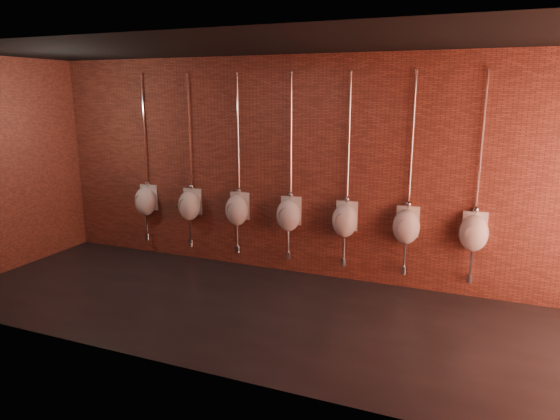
{
  "coord_description": "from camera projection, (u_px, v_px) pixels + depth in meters",
  "views": [
    {
      "loc": [
        2.38,
        -5.29,
        2.68
      ],
      "look_at": [
        -0.15,
        0.9,
        1.1
      ],
      "focal_mm": 32.0,
      "sensor_mm": 36.0,
      "label": 1
    }
  ],
  "objects": [
    {
      "name": "ground",
      "position": [
        264.0,
        311.0,
        6.25
      ],
      "size": [
        8.5,
        8.5,
        0.0
      ],
      "primitive_type": "plane",
      "color": "black",
      "rests_on": "ground"
    },
    {
      "name": "urinal_0",
      "position": [
        146.0,
        200.0,
        8.29
      ],
      "size": [
        0.39,
        0.35,
        2.71
      ],
      "color": "white",
      "rests_on": "ground"
    },
    {
      "name": "urinal_2",
      "position": [
        237.0,
        209.0,
        7.67
      ],
      "size": [
        0.39,
        0.35,
        2.71
      ],
      "color": "white",
      "rests_on": "ground"
    },
    {
      "name": "urinal_5",
      "position": [
        406.0,
        225.0,
        6.72
      ],
      "size": [
        0.39,
        0.35,
        2.71
      ],
      "color": "white",
      "rests_on": "ground"
    },
    {
      "name": "urinal_1",
      "position": [
        190.0,
        205.0,
        7.98
      ],
      "size": [
        0.39,
        0.35,
        2.71
      ],
      "color": "white",
      "rests_on": "ground"
    },
    {
      "name": "urinal_3",
      "position": [
        289.0,
        214.0,
        7.35
      ],
      "size": [
        0.39,
        0.35,
        2.71
      ],
      "color": "white",
      "rests_on": "ground"
    },
    {
      "name": "urinal_6",
      "position": [
        474.0,
        232.0,
        6.41
      ],
      "size": [
        0.39,
        0.35,
        2.71
      ],
      "color": "white",
      "rests_on": "ground"
    },
    {
      "name": "room_shell",
      "position": [
        263.0,
        151.0,
        5.79
      ],
      "size": [
        8.54,
        3.04,
        3.22
      ],
      "color": "black",
      "rests_on": "ground"
    },
    {
      "name": "urinal_4",
      "position": [
        345.0,
        219.0,
        7.04
      ],
      "size": [
        0.39,
        0.35,
        2.71
      ],
      "color": "white",
      "rests_on": "ground"
    }
  ]
}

